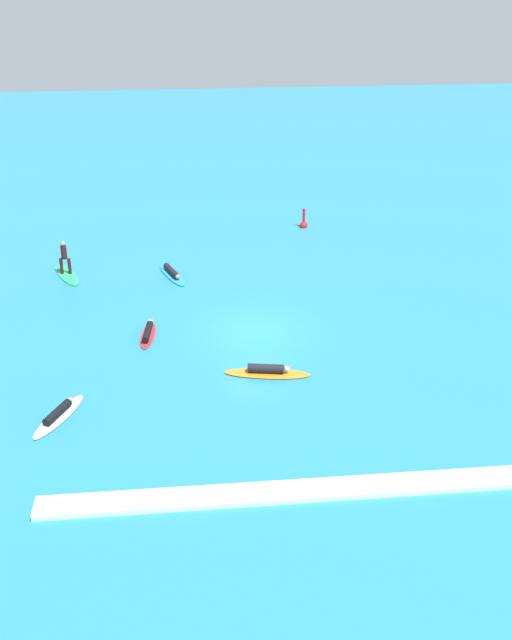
{
  "coord_description": "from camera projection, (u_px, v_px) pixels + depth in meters",
  "views": [
    {
      "loc": [
        -2.86,
        -28.16,
        14.56
      ],
      "look_at": [
        0.0,
        0.0,
        0.5
      ],
      "focal_mm": 42.5,
      "sensor_mm": 36.0,
      "label": 1
    }
  ],
  "objects": [
    {
      "name": "ground_plane",
      "position": [
        256.0,
        331.0,
        31.83
      ],
      "size": [
        120.0,
        120.0,
        0.0
      ],
      "primitive_type": "plane",
      "color": "teal",
      "rests_on": "ground"
    },
    {
      "name": "wave_crest",
      "position": [
        292.0,
        492.0,
        22.32
      ],
      "size": [
        14.97,
        0.9,
        0.18
      ],
      "primitive_type": "cube",
      "color": "white",
      "rests_on": "ground_plane"
    },
    {
      "name": "marker_buoy",
      "position": [
        304.0,
        224.0,
        43.39
      ],
      "size": [
        0.45,
        0.45,
        1.24
      ],
      "color": "red",
      "rests_on": "ground_plane"
    },
    {
      "name": "surfer_on_red_board",
      "position": [
        148.0,
        333.0,
        31.35
      ],
      "size": [
        0.82,
        2.45,
        0.36
      ],
      "rotation": [
        0.0,
        0.0,
        1.47
      ],
      "color": "red",
      "rests_on": "ground_plane"
    },
    {
      "name": "surfer_on_white_board",
      "position": [
        59.0,
        415.0,
        25.91
      ],
      "size": [
        1.83,
        2.87,
        0.4
      ],
      "rotation": [
        0.0,
        0.0,
        1.12
      ],
      "color": "white",
      "rests_on": "ground_plane"
    },
    {
      "name": "surfer_on_green_board",
      "position": [
        66.0,
        268.0,
        37.04
      ],
      "size": [
        1.93,
        3.21,
        1.75
      ],
      "rotation": [
        0.0,
        0.0,
        1.97
      ],
      "color": "#23B266",
      "rests_on": "ground_plane"
    },
    {
      "name": "surfer_on_orange_board",
      "position": [
        267.0,
        371.0,
        28.53
      ],
      "size": [
        3.35,
        1.32,
        0.43
      ],
      "rotation": [
        0.0,
        0.0,
        6.11
      ],
      "color": "orange",
      "rests_on": "ground_plane"
    },
    {
      "name": "surfer_on_blue_board",
      "position": [
        172.0,
        273.0,
        37.06
      ],
      "size": [
        1.63,
        3.06,
        0.38
      ],
      "rotation": [
        0.0,
        0.0,
        5.07
      ],
      "color": "#1E8CD1",
      "rests_on": "ground_plane"
    }
  ]
}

